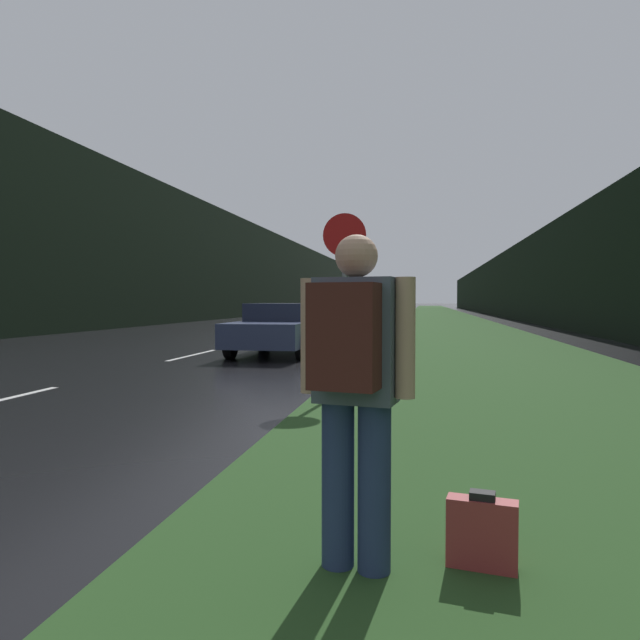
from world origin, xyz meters
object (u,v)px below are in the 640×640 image
(suitcase, at_px, (482,535))
(stop_sign, at_px, (344,284))
(car_passing_near, at_px, (281,328))
(delivery_truck, at_px, (367,298))
(hitchhiker_with_backpack, at_px, (354,381))

(suitcase, bearing_deg, stop_sign, 114.44)
(car_passing_near, xyz_separation_m, delivery_truck, (-4.21, 64.10, 1.10))
(stop_sign, xyz_separation_m, delivery_truck, (-6.71, 70.05, 0.13))
(stop_sign, bearing_deg, car_passing_near, 112.79)
(stop_sign, xyz_separation_m, suitcase, (1.49, -5.54, -1.45))
(stop_sign, bearing_deg, suitcase, -74.98)
(hitchhiker_with_backpack, bearing_deg, delivery_truck, 105.12)
(stop_sign, distance_m, suitcase, 5.91)
(stop_sign, distance_m, car_passing_near, 6.52)
(car_passing_near, distance_m, delivery_truck, 64.25)
(hitchhiker_with_backpack, bearing_deg, car_passing_near, 115.46)
(hitchhiker_with_backpack, height_order, suitcase, hitchhiker_with_backpack)
(hitchhiker_with_backpack, distance_m, delivery_truck, 76.12)
(stop_sign, bearing_deg, delivery_truck, 95.47)
(hitchhiker_with_backpack, distance_m, suitcase, 1.03)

